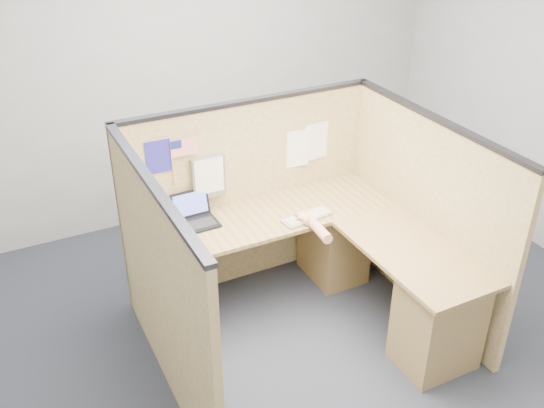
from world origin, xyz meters
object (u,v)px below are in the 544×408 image
laptop (195,216)px  mouse (303,219)px  keyboard (307,217)px  l_desk (314,273)px

laptop → mouse: (0.71, -0.35, -0.03)m
laptop → mouse: laptop is taller
laptop → keyboard: (0.75, -0.33, -0.04)m
laptop → keyboard: laptop is taller
l_desk → laptop: size_ratio=6.62×
keyboard → mouse: mouse is taller
laptop → mouse: 0.79m
laptop → keyboard: bearing=-25.2°
keyboard → mouse: (-0.05, -0.02, 0.01)m
l_desk → keyboard: 0.41m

